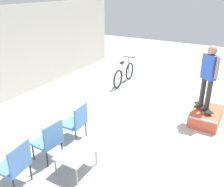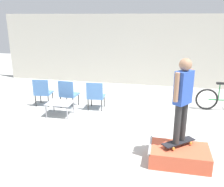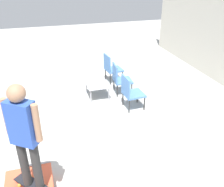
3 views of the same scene
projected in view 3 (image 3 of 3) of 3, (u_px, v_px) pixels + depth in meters
ground_plane at (88, 134)px, 5.76m from camera, size 24.00×24.00×0.00m
skateboard_on_ramp at (34, 186)px, 3.87m from camera, size 0.70×0.64×0.07m
person_skater at (24, 131)px, 3.40m from camera, size 0.38×0.48×1.73m
coffee_table at (97, 85)px, 7.26m from camera, size 0.77×0.63×0.41m
patio_chair_left at (111, 67)px, 8.14m from camera, size 0.57×0.57×0.93m
patio_chair_center at (120, 78)px, 7.37m from camera, size 0.56×0.56×0.93m
patio_chair_right at (131, 91)px, 6.58m from camera, size 0.55×0.55×0.93m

